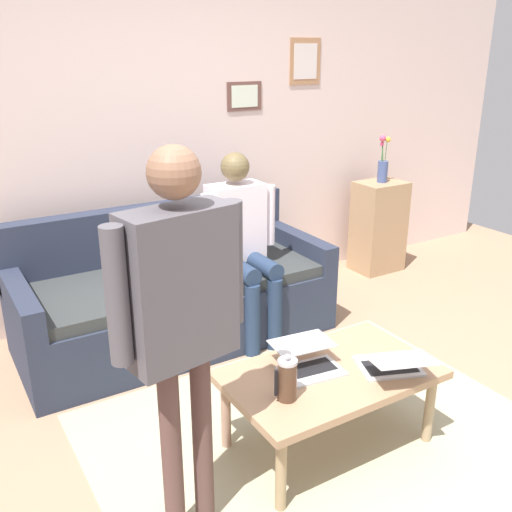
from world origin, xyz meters
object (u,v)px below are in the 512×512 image
object	(u,v)px
flower_vase	(383,164)
laptop_left	(308,361)
person_standing	(180,305)
couch	(173,296)
laptop_center	(393,364)
coffee_table	(330,379)
side_shelf	(378,227)
person_seated	(242,237)
french_press	(287,379)

from	to	relation	value
flower_vase	laptop_left	bearing A→B (deg)	39.79
laptop_left	person_standing	bearing A→B (deg)	15.87
couch	person_standing	size ratio (longest dim) A/B	1.29
couch	laptop_center	bearing A→B (deg)	105.25
coffee_table	person_standing	world-z (taller)	person_standing
side_shelf	coffee_table	bearing A→B (deg)	42.24
couch	coffee_table	world-z (taller)	couch
laptop_center	flower_vase	distance (m)	2.56
laptop_left	person_seated	size ratio (longest dim) A/B	0.26
couch	laptop_left	size ratio (longest dim) A/B	6.22
couch	laptop_left	world-z (taller)	couch
couch	flower_vase	world-z (taller)	flower_vase
laptop_left	person_standing	world-z (taller)	person_standing
couch	person_seated	bearing A→B (deg)	151.65
laptop_left	laptop_center	size ratio (longest dim) A/B	0.74
couch	person_standing	world-z (taller)	person_standing
laptop_left	french_press	xyz separation A→B (m)	(0.23, 0.16, 0.06)
laptop_left	side_shelf	distance (m)	2.59
coffee_table	person_standing	xyz separation A→B (m)	(0.83, 0.14, 0.66)
person_standing	side_shelf	bearing A→B (deg)	-145.71
person_standing	person_seated	world-z (taller)	person_standing
person_standing	person_seated	size ratio (longest dim) A/B	1.26
laptop_left	side_shelf	bearing A→B (deg)	-140.25
coffee_table	laptop_left	xyz separation A→B (m)	(0.08, -0.08, 0.09)
person_standing	person_seated	bearing A→B (deg)	-127.22
couch	side_shelf	bearing A→B (deg)	-173.21
side_shelf	person_standing	size ratio (longest dim) A/B	0.50
french_press	laptop_center	bearing A→B (deg)	171.88
person_standing	flower_vase	bearing A→B (deg)	-145.68
laptop_center	flower_vase	world-z (taller)	flower_vase
laptop_left	side_shelf	size ratio (longest dim) A/B	0.41
flower_vase	laptop_center	bearing A→B (deg)	48.93
couch	side_shelf	distance (m)	2.12
laptop_left	laptop_center	world-z (taller)	laptop_center
person_standing	french_press	bearing A→B (deg)	-174.11
couch	side_shelf	xyz separation A→B (m)	(-2.10, -0.25, 0.10)
laptop_center	french_press	distance (m)	0.58
flower_vase	couch	bearing A→B (deg)	6.81
couch	person_standing	distance (m)	1.89
side_shelf	french_press	bearing A→B (deg)	39.23
coffee_table	person_standing	size ratio (longest dim) A/B	0.64
laptop_center	person_standing	size ratio (longest dim) A/B	0.28
french_press	person_standing	distance (m)	0.73
laptop_center	side_shelf	distance (m)	2.52
coffee_table	flower_vase	distance (m)	2.64
french_press	person_seated	distance (m)	1.46
side_shelf	flower_vase	distance (m)	0.56
side_shelf	person_seated	size ratio (longest dim) A/B	0.63
laptop_center	person_seated	bearing A→B (deg)	-88.85
coffee_table	french_press	size ratio (longest dim) A/B	4.53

